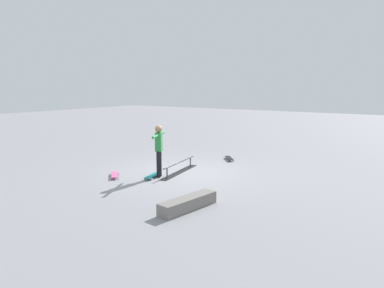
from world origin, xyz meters
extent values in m
plane|color=gray|center=(0.00, 0.00, 0.00)|extent=(60.00, 60.00, 0.00)
cube|color=black|center=(-0.05, -0.11, 0.01)|extent=(2.34, 0.62, 0.01)
cylinder|color=#47474C|center=(-0.90, -0.25, 0.17)|extent=(0.04, 0.04, 0.35)
cylinder|color=#47474C|center=(0.81, 0.03, 0.17)|extent=(0.04, 0.04, 0.35)
cylinder|color=#47474C|center=(-0.05, -0.11, 0.35)|extent=(2.16, 0.40, 0.05)
cube|color=gray|center=(2.74, 2.14, 0.14)|extent=(1.67, 0.63, 0.29)
cylinder|color=black|center=(0.87, -0.26, 0.41)|extent=(0.16, 0.16, 0.83)
cylinder|color=black|center=(0.72, -0.33, 0.41)|extent=(0.16, 0.16, 0.83)
cube|color=#2D8C42|center=(0.79, -0.30, 1.12)|extent=(0.27, 0.26, 0.59)
sphere|color=#A87A56|center=(0.79, -0.30, 1.52)|extent=(0.22, 0.22, 0.22)
cylinder|color=#2D8C42|center=(1.14, -0.14, 1.34)|extent=(0.53, 0.29, 0.08)
cylinder|color=#2D8C42|center=(0.44, -0.45, 1.34)|extent=(0.53, 0.29, 0.08)
cube|color=teal|center=(1.01, -0.40, 0.08)|extent=(0.82, 0.39, 0.02)
cylinder|color=white|center=(0.77, -0.58, 0.03)|extent=(0.06, 0.04, 0.05)
cylinder|color=white|center=(0.71, -0.35, 0.03)|extent=(0.06, 0.04, 0.05)
cylinder|color=white|center=(1.30, -0.44, 0.03)|extent=(0.06, 0.04, 0.05)
cylinder|color=white|center=(1.24, -0.22, 0.03)|extent=(0.06, 0.04, 0.05)
cube|color=#E05993|center=(1.58, -1.46, 0.08)|extent=(0.70, 0.71, 0.02)
cylinder|color=white|center=(1.48, -1.74, 0.03)|extent=(0.06, 0.06, 0.05)
cylinder|color=white|center=(1.31, -1.58, 0.03)|extent=(0.06, 0.06, 0.05)
cylinder|color=white|center=(1.85, -1.35, 0.03)|extent=(0.06, 0.06, 0.05)
cylinder|color=white|center=(1.69, -1.19, 0.03)|extent=(0.06, 0.06, 0.05)
cube|color=black|center=(-2.73, 0.33, 0.08)|extent=(0.74, 0.66, 0.02)
cylinder|color=white|center=(-2.87, 0.07, 0.03)|extent=(0.06, 0.06, 0.05)
cylinder|color=white|center=(-3.01, 0.25, 0.03)|extent=(0.06, 0.06, 0.05)
cylinder|color=white|center=(-2.45, 0.42, 0.03)|extent=(0.06, 0.06, 0.05)
cylinder|color=white|center=(-2.59, 0.59, 0.03)|extent=(0.06, 0.06, 0.05)
camera|label=1|loc=(9.25, 6.58, 2.84)|focal=33.08mm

